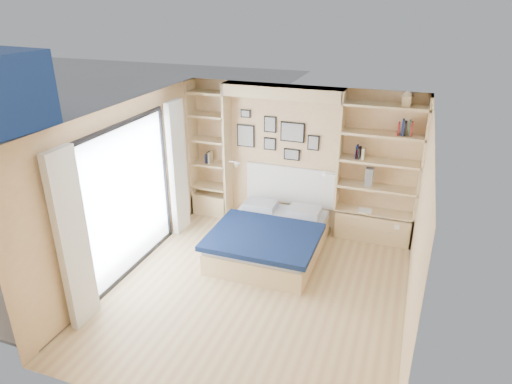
% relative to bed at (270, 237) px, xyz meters
% --- Properties ---
extents(ground, '(4.50, 4.50, 0.00)m').
position_rel_bed_xyz_m(ground, '(0.15, -1.07, -0.27)').
color(ground, tan).
rests_on(ground, ground).
extents(room_shell, '(4.50, 4.50, 4.50)m').
position_rel_bed_xyz_m(room_shell, '(-0.23, 0.45, 0.81)').
color(room_shell, '#E6BD88').
rests_on(room_shell, ground).
extents(bed, '(1.64, 2.19, 1.07)m').
position_rel_bed_xyz_m(bed, '(0.00, 0.00, 0.00)').
color(bed, beige).
rests_on(bed, ground).
extents(photo_gallery, '(1.48, 0.02, 0.82)m').
position_rel_bed_xyz_m(photo_gallery, '(-0.30, 1.15, 1.34)').
color(photo_gallery, black).
rests_on(photo_gallery, ground).
extents(reading_lamps, '(1.92, 0.12, 0.15)m').
position_rel_bed_xyz_m(reading_lamps, '(-0.15, 0.93, 0.83)').
color(reading_lamps, silver).
rests_on(reading_lamps, ground).
extents(shelf_decor, '(3.48, 0.23, 2.03)m').
position_rel_bed_xyz_m(shelf_decor, '(1.20, 0.99, 1.42)').
color(shelf_decor, '#A51E1E').
rests_on(shelf_decor, ground).
extents(deck, '(3.20, 4.00, 0.05)m').
position_rel_bed_xyz_m(deck, '(-3.45, -1.07, -0.27)').
color(deck, '#6C5E50').
rests_on(deck, ground).
extents(deck_chair, '(0.78, 0.99, 0.87)m').
position_rel_bed_xyz_m(deck_chair, '(-3.44, -0.82, 0.15)').
color(deck_chair, tan).
rests_on(deck_chair, ground).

